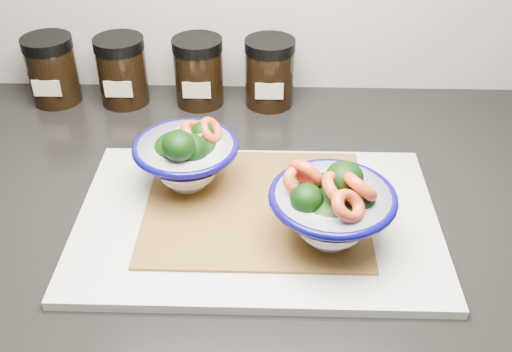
{
  "coord_description": "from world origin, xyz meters",
  "views": [
    {
      "loc": [
        0.13,
        0.8,
        1.39
      ],
      "look_at": [
        0.11,
        1.39,
        0.96
      ],
      "focal_mm": 42.0,
      "sensor_mm": 36.0,
      "label": 1
    }
  ],
  "objects_px": {
    "cutting_board": "(257,220)",
    "bowl_left": "(187,157)",
    "bowl_right": "(332,208)",
    "spice_jar_c": "(199,72)",
    "spice_jar_a": "(52,70)",
    "spice_jar_d": "(270,72)",
    "spice_jar_b": "(122,71)"
  },
  "relations": [
    {
      "from": "spice_jar_a",
      "to": "spice_jar_d",
      "type": "xyz_separation_m",
      "value": [
        0.36,
        0.0,
        0.0
      ]
    },
    {
      "from": "spice_jar_c",
      "to": "spice_jar_d",
      "type": "bearing_deg",
      "value": 0.0
    },
    {
      "from": "bowl_right",
      "to": "spice_jar_d",
      "type": "xyz_separation_m",
      "value": [
        -0.07,
        0.36,
        -0.01
      ]
    },
    {
      "from": "bowl_right",
      "to": "spice_jar_c",
      "type": "xyz_separation_m",
      "value": [
        -0.19,
        0.36,
        -0.01
      ]
    },
    {
      "from": "cutting_board",
      "to": "spice_jar_c",
      "type": "height_order",
      "value": "spice_jar_c"
    },
    {
      "from": "spice_jar_b",
      "to": "spice_jar_d",
      "type": "height_order",
      "value": "same"
    },
    {
      "from": "cutting_board",
      "to": "bowl_left",
      "type": "distance_m",
      "value": 0.12
    },
    {
      "from": "spice_jar_a",
      "to": "spice_jar_c",
      "type": "height_order",
      "value": "same"
    },
    {
      "from": "cutting_board",
      "to": "spice_jar_d",
      "type": "relative_size",
      "value": 3.98
    },
    {
      "from": "bowl_right",
      "to": "spice_jar_d",
      "type": "bearing_deg",
      "value": 101.75
    },
    {
      "from": "spice_jar_c",
      "to": "cutting_board",
      "type": "bearing_deg",
      "value": -71.64
    },
    {
      "from": "spice_jar_a",
      "to": "bowl_right",
      "type": "bearing_deg",
      "value": -39.57
    },
    {
      "from": "spice_jar_a",
      "to": "spice_jar_b",
      "type": "height_order",
      "value": "same"
    },
    {
      "from": "bowl_left",
      "to": "spice_jar_a",
      "type": "relative_size",
      "value": 1.22
    },
    {
      "from": "bowl_left",
      "to": "spice_jar_a",
      "type": "distance_m",
      "value": 0.36
    },
    {
      "from": "cutting_board",
      "to": "bowl_left",
      "type": "xyz_separation_m",
      "value": [
        -0.09,
        0.06,
        0.05
      ]
    },
    {
      "from": "spice_jar_a",
      "to": "spice_jar_d",
      "type": "relative_size",
      "value": 1.0
    },
    {
      "from": "spice_jar_c",
      "to": "spice_jar_d",
      "type": "distance_m",
      "value": 0.12
    },
    {
      "from": "spice_jar_a",
      "to": "cutting_board",
      "type": "bearing_deg",
      "value": -42.23
    },
    {
      "from": "bowl_right",
      "to": "spice_jar_a",
      "type": "height_order",
      "value": "bowl_right"
    },
    {
      "from": "bowl_left",
      "to": "spice_jar_d",
      "type": "relative_size",
      "value": 1.22
    },
    {
      "from": "bowl_left",
      "to": "spice_jar_c",
      "type": "height_order",
      "value": "bowl_left"
    },
    {
      "from": "bowl_right",
      "to": "spice_jar_a",
      "type": "bearing_deg",
      "value": 140.43
    },
    {
      "from": "bowl_left",
      "to": "bowl_right",
      "type": "xyz_separation_m",
      "value": [
        0.18,
        -0.1,
        0.0
      ]
    },
    {
      "from": "bowl_right",
      "to": "spice_jar_c",
      "type": "height_order",
      "value": "bowl_right"
    },
    {
      "from": "spice_jar_a",
      "to": "spice_jar_b",
      "type": "distance_m",
      "value": 0.12
    },
    {
      "from": "cutting_board",
      "to": "bowl_right",
      "type": "height_order",
      "value": "bowl_right"
    },
    {
      "from": "spice_jar_c",
      "to": "spice_jar_b",
      "type": "bearing_deg",
      "value": 180.0
    },
    {
      "from": "spice_jar_c",
      "to": "bowl_left",
      "type": "bearing_deg",
      "value": -87.33
    },
    {
      "from": "spice_jar_a",
      "to": "spice_jar_b",
      "type": "relative_size",
      "value": 1.0
    },
    {
      "from": "spice_jar_b",
      "to": "spice_jar_a",
      "type": "bearing_deg",
      "value": 180.0
    },
    {
      "from": "spice_jar_b",
      "to": "spice_jar_c",
      "type": "height_order",
      "value": "same"
    }
  ]
}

